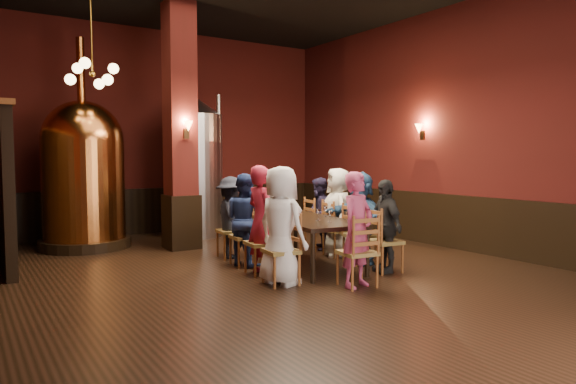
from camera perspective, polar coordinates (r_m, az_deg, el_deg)
room at (r=7.31m, az=-1.73°, el=8.18°), size 10.00×10.02×4.50m
wainscot_right at (r=10.01m, az=18.16°, el=-3.17°), size 0.08×9.90×1.00m
wainscot_back at (r=11.89m, az=-14.13°, el=-1.98°), size 7.90×0.08×1.00m
column at (r=9.70m, az=-11.90°, el=7.08°), size 0.58×0.58×4.50m
partition at (r=9.48m, az=-29.31°, el=0.37°), size 0.22×3.50×2.40m
pendant_cluster at (r=9.46m, az=-20.92°, el=12.16°), size 0.90×0.90×1.70m
sconce_wall at (r=10.42m, az=14.72°, el=6.54°), size 0.20×0.20×0.36m
sconce_column at (r=9.42m, az=-11.24°, el=6.88°), size 0.20×0.20×0.36m
dining_table at (r=8.13m, az=1.68°, el=-3.27°), size 1.29×2.50×0.75m
chair_0 at (r=6.90m, az=-0.78°, el=-6.50°), size 0.51×0.51×0.92m
person_0 at (r=6.85m, az=-0.79°, el=-3.75°), size 0.68×0.88×1.59m
chair_1 at (r=7.51m, az=-2.95°, el=-5.65°), size 0.51×0.51×0.92m
person_1 at (r=7.46m, az=-2.96°, el=-3.12°), size 0.41×0.60×1.59m
chair_2 at (r=8.11m, az=-4.76°, el=-4.92°), size 0.51×0.51×0.92m
person_2 at (r=8.08m, az=-4.78°, el=-3.07°), size 0.51×0.77×1.45m
chair_3 at (r=8.73m, az=-6.34°, el=-4.29°), size 0.51×0.51×0.92m
person_3 at (r=8.70m, az=-6.35°, el=-2.80°), size 0.67×0.97×1.38m
chair_4 at (r=7.77m, az=10.72°, el=-5.39°), size 0.51×0.51×0.92m
person_4 at (r=7.73m, az=10.74°, el=-3.71°), size 0.52×0.86×1.38m
chair_5 at (r=8.31m, az=7.96°, el=-4.74°), size 0.51×0.51×0.92m
person_5 at (r=8.27m, az=7.98°, el=-2.84°), size 0.44×1.37×1.47m
chair_6 at (r=8.86m, az=5.59°, el=-4.17°), size 0.51×0.51×0.92m
person_6 at (r=8.82m, az=5.60°, el=-2.26°), size 0.74×0.87×1.51m
chair_7 at (r=9.43m, az=3.47°, el=-3.66°), size 0.51×0.51×0.92m
person_7 at (r=9.40m, az=3.47°, el=-2.42°), size 0.57×0.72×1.33m
chair_8 at (r=6.84m, az=7.70°, el=-6.64°), size 0.51×0.51×0.92m
person_8 at (r=6.79m, az=7.73°, el=-4.16°), size 0.63×0.49×1.52m
copper_kettle at (r=10.26m, az=-21.77°, el=2.04°), size 1.68×1.68×3.88m
steel_vessel at (r=11.14m, az=-10.48°, el=2.84°), size 1.46×1.46×3.00m
rose_vase at (r=8.98m, az=-0.32°, el=-0.83°), size 0.19×0.19×0.32m
wine_glass_0 at (r=7.55m, az=6.83°, el=-2.74°), size 0.07×0.07×0.17m
wine_glass_1 at (r=8.54m, az=-1.64°, el=-1.93°), size 0.07×0.07×0.17m
wine_glass_2 at (r=8.17m, az=4.19°, el=-2.20°), size 0.07×0.07×0.17m
wine_glass_3 at (r=7.73m, az=3.39°, el=-2.56°), size 0.07×0.07×0.17m
wine_glass_4 at (r=8.25m, az=0.43°, el=-2.13°), size 0.07×0.07×0.17m
wine_glass_5 at (r=7.52m, az=4.67°, el=-2.75°), size 0.07×0.07×0.17m
wine_glass_6 at (r=7.98m, az=-0.52°, el=-2.34°), size 0.07×0.07×0.17m
wine_glass_7 at (r=8.26m, az=-1.06°, el=-2.12°), size 0.07×0.07×0.17m
wine_glass_8 at (r=8.62m, az=0.99°, el=-1.86°), size 0.07×0.07×0.17m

